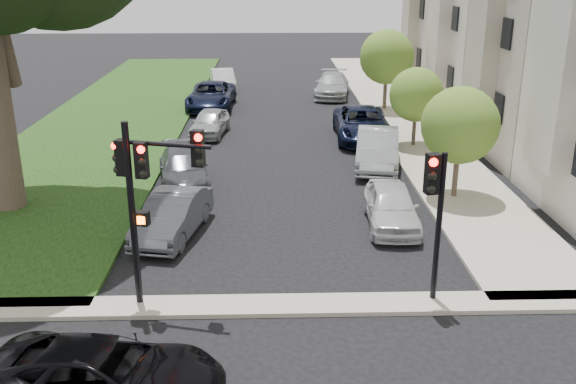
{
  "coord_description": "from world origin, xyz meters",
  "views": [
    {
      "loc": [
        -0.48,
        -12.13,
        8.1
      ],
      "look_at": [
        0.0,
        5.0,
        2.0
      ],
      "focal_mm": 40.0,
      "sensor_mm": 36.0,
      "label": 1
    }
  ],
  "objects_px": {
    "car_parked_5": "(173,215)",
    "car_parked_9": "(223,80)",
    "car_parked_1": "(377,149)",
    "car_parked_8": "(211,96)",
    "traffic_signal_secondary": "(435,201)",
    "small_tree_a": "(460,125)",
    "traffic_signal_main": "(146,182)",
    "car_parked_2": "(362,124)",
    "small_tree_b": "(416,95)",
    "car_parked_0": "(391,206)",
    "car_parked_6": "(184,169)",
    "car_parked_4": "(332,85)",
    "small_tree_c": "(387,57)",
    "car_cross_near": "(104,376)",
    "car_parked_7": "(210,122)"
  },
  "relations": [
    {
      "from": "small_tree_b",
      "to": "car_cross_near",
      "type": "xyz_separation_m",
      "value": [
        -9.92,
        -18.39,
        -1.83
      ]
    },
    {
      "from": "small_tree_c",
      "to": "car_parked_4",
      "type": "relative_size",
      "value": 0.91
    },
    {
      "from": "car_parked_6",
      "to": "car_parked_8",
      "type": "relative_size",
      "value": 0.81
    },
    {
      "from": "car_parked_1",
      "to": "car_parked_5",
      "type": "height_order",
      "value": "car_parked_1"
    },
    {
      "from": "car_parked_8",
      "to": "traffic_signal_main",
      "type": "bearing_deg",
      "value": -86.65
    },
    {
      "from": "car_parked_9",
      "to": "car_parked_8",
      "type": "bearing_deg",
      "value": -101.96
    },
    {
      "from": "car_parked_8",
      "to": "car_parked_9",
      "type": "bearing_deg",
      "value": 89.26
    },
    {
      "from": "car_cross_near",
      "to": "traffic_signal_main",
      "type": "bearing_deg",
      "value": 3.71
    },
    {
      "from": "small_tree_a",
      "to": "car_parked_4",
      "type": "xyz_separation_m",
      "value": [
        -2.69,
        19.27,
        -2.0
      ]
    },
    {
      "from": "car_parked_6",
      "to": "car_parked_7",
      "type": "bearing_deg",
      "value": 77.29
    },
    {
      "from": "car_parked_5",
      "to": "car_parked_6",
      "type": "distance_m",
      "value": 5.01
    },
    {
      "from": "car_parked_0",
      "to": "car_parked_8",
      "type": "relative_size",
      "value": 0.72
    },
    {
      "from": "small_tree_a",
      "to": "car_cross_near",
      "type": "distance_m",
      "value": 15.25
    },
    {
      "from": "small_tree_b",
      "to": "car_cross_near",
      "type": "relative_size",
      "value": 0.8
    },
    {
      "from": "traffic_signal_secondary",
      "to": "car_parked_9",
      "type": "xyz_separation_m",
      "value": [
        -7.16,
        29.39,
        -2.06
      ]
    },
    {
      "from": "small_tree_a",
      "to": "car_parked_7",
      "type": "height_order",
      "value": "small_tree_a"
    },
    {
      "from": "car_parked_4",
      "to": "car_parked_8",
      "type": "relative_size",
      "value": 0.93
    },
    {
      "from": "car_parked_6",
      "to": "car_parked_8",
      "type": "bearing_deg",
      "value": 80.32
    },
    {
      "from": "car_parked_5",
      "to": "car_parked_9",
      "type": "relative_size",
      "value": 0.99
    },
    {
      "from": "car_cross_near",
      "to": "car_parked_8",
      "type": "distance_m",
      "value": 27.25
    },
    {
      "from": "car_parked_6",
      "to": "small_tree_b",
      "type": "bearing_deg",
      "value": 16.89
    },
    {
      "from": "small_tree_b",
      "to": "car_parked_0",
      "type": "bearing_deg",
      "value": -106.26
    },
    {
      "from": "small_tree_b",
      "to": "car_cross_near",
      "type": "distance_m",
      "value": 20.98
    },
    {
      "from": "traffic_signal_main",
      "to": "car_parked_1",
      "type": "distance_m",
      "value": 13.87
    },
    {
      "from": "car_parked_9",
      "to": "car_parked_4",
      "type": "bearing_deg",
      "value": -28.93
    },
    {
      "from": "traffic_signal_secondary",
      "to": "car_parked_5",
      "type": "distance_m",
      "value": 8.56
    },
    {
      "from": "traffic_signal_main",
      "to": "car_parked_2",
      "type": "xyz_separation_m",
      "value": [
        7.42,
        15.97,
        -2.49
      ]
    },
    {
      "from": "traffic_signal_secondary",
      "to": "car_parked_8",
      "type": "relative_size",
      "value": 0.71
    },
    {
      "from": "car_parked_0",
      "to": "car_parked_7",
      "type": "bearing_deg",
      "value": 123.17
    },
    {
      "from": "car_parked_5",
      "to": "car_parked_9",
      "type": "bearing_deg",
      "value": 101.81
    },
    {
      "from": "traffic_signal_main",
      "to": "car_cross_near",
      "type": "relative_size",
      "value": 1.01
    },
    {
      "from": "car_parked_4",
      "to": "car_parked_9",
      "type": "bearing_deg",
      "value": 168.63
    },
    {
      "from": "traffic_signal_secondary",
      "to": "car_parked_6",
      "type": "height_order",
      "value": "traffic_signal_secondary"
    },
    {
      "from": "car_parked_4",
      "to": "car_cross_near",
      "type": "bearing_deg",
      "value": -94.93
    },
    {
      "from": "small_tree_c",
      "to": "car_parked_7",
      "type": "distance_m",
      "value": 11.42
    },
    {
      "from": "car_parked_1",
      "to": "car_parked_8",
      "type": "distance_m",
      "value": 14.34
    },
    {
      "from": "car_parked_2",
      "to": "traffic_signal_main",
      "type": "bearing_deg",
      "value": -113.37
    },
    {
      "from": "car_cross_near",
      "to": "car_parked_8",
      "type": "bearing_deg",
      "value": 8.53
    },
    {
      "from": "car_cross_near",
      "to": "car_parked_6",
      "type": "xyz_separation_m",
      "value": [
        -0.14,
        13.26,
        0.0
      ]
    },
    {
      "from": "car_parked_1",
      "to": "car_parked_4",
      "type": "height_order",
      "value": "car_parked_1"
    },
    {
      "from": "car_parked_6",
      "to": "small_tree_a",
      "type": "bearing_deg",
      "value": -20.71
    },
    {
      "from": "traffic_signal_secondary",
      "to": "car_parked_6",
      "type": "xyz_separation_m",
      "value": [
        -7.32,
        9.41,
        -2.1
      ]
    },
    {
      "from": "car_parked_2",
      "to": "small_tree_c",
      "type": "bearing_deg",
      "value": 72.94
    },
    {
      "from": "small_tree_a",
      "to": "small_tree_c",
      "type": "xyz_separation_m",
      "value": [
        0.0,
        15.01,
        0.35
      ]
    },
    {
      "from": "car_parked_8",
      "to": "car_cross_near",
      "type": "bearing_deg",
      "value": -87.46
    },
    {
      "from": "small_tree_b",
      "to": "car_parked_2",
      "type": "height_order",
      "value": "small_tree_b"
    },
    {
      "from": "traffic_signal_secondary",
      "to": "car_parked_5",
      "type": "bearing_deg",
      "value": 147.93
    },
    {
      "from": "car_parked_4",
      "to": "car_parked_5",
      "type": "bearing_deg",
      "value": -99.2
    },
    {
      "from": "car_cross_near",
      "to": "car_parked_8",
      "type": "relative_size",
      "value": 0.85
    },
    {
      "from": "small_tree_a",
      "to": "traffic_signal_main",
      "type": "bearing_deg",
      "value": -142.08
    }
  ]
}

